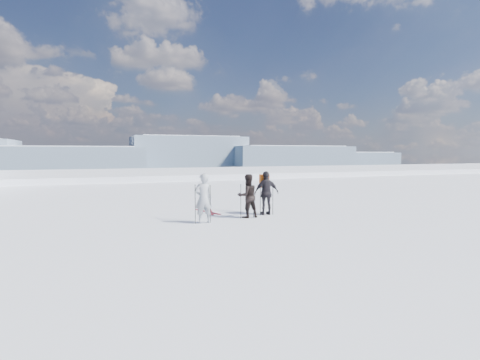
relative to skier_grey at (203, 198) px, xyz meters
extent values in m
plane|color=white|center=(3.44, 56.75, -18.37)|extent=(220.00, 208.01, 71.62)
cube|color=white|center=(3.44, 26.75, -7.37)|extent=(180.00, 16.00, 14.00)
plane|color=#213B4C|center=(3.44, 286.75, -30.87)|extent=(820.00, 820.00, 0.00)
cube|color=slate|center=(-36.56, 436.75, -11.87)|extent=(160.00, 80.00, 38.00)
cube|color=white|center=(-36.56, 436.75, 4.13)|extent=(136.00, 70.00, 8.00)
cube|color=slate|center=(103.44, 466.75, -4.87)|extent=(140.00, 80.00, 52.00)
cube|color=white|center=(103.44, 466.75, 18.13)|extent=(119.00, 70.00, 8.00)
cube|color=slate|center=(233.44, 436.75, -10.87)|extent=(160.00, 80.00, 40.00)
cube|color=white|center=(233.44, 436.75, 6.13)|extent=(136.00, 70.00, 8.00)
cube|color=slate|center=(353.44, 466.75, -14.87)|extent=(130.00, 80.00, 32.00)
cube|color=white|center=(353.44, 466.75, -1.87)|extent=(110.50, 70.00, 8.00)
imported|color=#9DA3AB|center=(0.00, 0.00, 0.00)|extent=(0.65, 0.44, 1.74)
imported|color=black|center=(1.84, 0.49, -0.05)|extent=(0.85, 0.68, 1.64)
imported|color=black|center=(2.78, 0.84, -0.01)|extent=(1.03, 0.48, 1.72)
cube|color=orange|center=(2.79, 1.09, 1.12)|extent=(0.38, 0.23, 0.52)
cylinder|color=black|center=(-0.30, -0.02, -0.19)|extent=(0.02, 0.02, 1.36)
cylinder|color=black|center=(0.23, -0.05, -0.20)|extent=(0.02, 0.02, 1.33)
cylinder|color=black|center=(1.55, 0.43, -0.23)|extent=(0.02, 0.02, 1.29)
cylinder|color=black|center=(2.08, 0.46, -0.29)|extent=(0.02, 0.02, 1.17)
cylinder|color=black|center=(2.50, 0.80, -0.25)|extent=(0.02, 0.02, 1.24)
cylinder|color=black|center=(3.02, 0.75, -0.22)|extent=(0.02, 0.02, 1.31)
cube|color=black|center=(0.77, 2.26, -0.85)|extent=(0.67, 1.63, 0.03)
cube|color=black|center=(0.91, 2.26, -0.85)|extent=(0.41, 1.69, 0.03)
camera|label=1|loc=(-3.32, -12.50, 1.60)|focal=28.00mm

